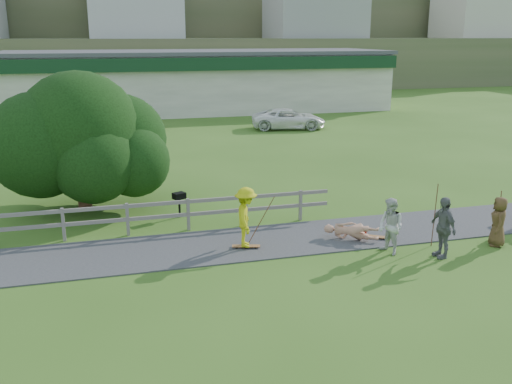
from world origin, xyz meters
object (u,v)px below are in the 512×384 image
car_white (289,119)px  car_silver (133,120)px  skater_fallen (351,231)px  spectator_b (443,227)px  bbq (179,205)px  tree (81,153)px  spectator_c (499,222)px  skater_rider (246,220)px  spectator_a (391,227)px

car_white → car_silver: bearing=87.0°
skater_fallen → spectator_b: (1.99, -1.99, 0.61)m
car_silver → bbq: 20.74m
tree → skater_fallen: bearing=-35.3°
car_white → bbq: size_ratio=5.59×
spectator_c → tree: tree is taller
car_silver → spectator_b: bearing=-171.9°
skater_fallen → car_silver: car_silver is taller
spectator_c → tree: size_ratio=0.22×
skater_fallen → bbq: bbq is taller
spectator_c → car_white: 23.62m
skater_fallen → spectator_b: size_ratio=0.93×
spectator_b → car_white: size_ratio=0.36×
spectator_c → car_silver: 27.92m
skater_fallen → spectator_c: bearing=-75.6°
skater_fallen → car_white: 22.60m
car_white → skater_fallen: bearing=177.7°
skater_fallen → car_silver: (-5.24, 24.65, 0.33)m
car_silver → spectator_c: bearing=-167.3°
car_silver → skater_fallen: bearing=-175.1°
bbq → skater_fallen: bearing=-61.7°
spectator_b → spectator_c: (2.21, 0.37, -0.14)m
skater_rider → spectator_a: skater_rider is taller
spectator_c → bbq: bearing=-90.5°
spectator_a → car_white: spectator_a is taller
spectator_b → car_white: 24.19m
spectator_c → tree: (-12.44, 7.45, 1.37)m
spectator_a → car_white: size_ratio=0.33×
skater_rider → spectator_c: size_ratio=1.18×
spectator_c → car_white: size_ratio=0.31×
car_silver → tree: size_ratio=0.54×
spectator_a → car_silver: size_ratio=0.44×
skater_rider → spectator_c: (7.63, -1.81, -0.14)m
spectator_b → bbq: bearing=-132.2°
skater_fallen → spectator_a: bearing=-119.3°
car_silver → car_white: car_white is taller
skater_rider → car_white: skater_rider is taller
spectator_c → car_white: (1.12, 23.59, -0.07)m
spectator_b → tree: (-10.23, 7.82, 1.23)m
spectator_c → skater_fallen: bearing=-80.4°
spectator_a → skater_fallen: bearing=-171.3°
spectator_a → tree: bearing=-145.4°
bbq → tree: bearing=126.4°
skater_fallen → spectator_b: bearing=-99.4°
skater_fallen → bbq: (-4.94, 3.91, 0.14)m
skater_fallen → tree: tree is taller
spectator_b → tree: 12.93m
skater_fallen → spectator_a: size_ratio=1.01×
spectator_c → bbq: spectator_c is taller
spectator_b → bbq: size_ratio=2.02×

